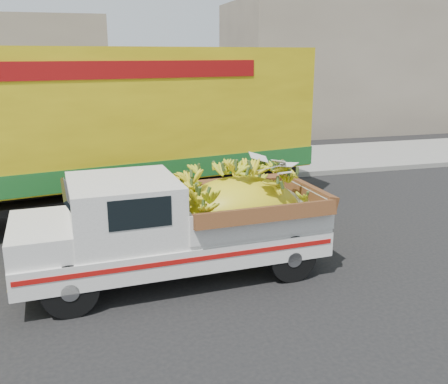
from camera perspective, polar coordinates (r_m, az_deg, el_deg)
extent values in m
plane|color=black|center=(8.36, -13.97, -10.94)|extent=(100.00, 100.00, 0.00)
cube|color=gray|center=(14.25, -15.04, 0.42)|extent=(60.00, 0.25, 0.15)
cube|color=gray|center=(16.29, -15.21, 2.26)|extent=(60.00, 4.00, 0.14)
cube|color=gray|center=(26.79, 16.30, 13.53)|extent=(14.00, 6.00, 6.00)
cylinder|color=black|center=(7.59, -17.21, -10.60)|extent=(0.83, 0.28, 0.81)
cylinder|color=black|center=(9.03, -17.69, -6.38)|extent=(0.83, 0.28, 0.81)
cylinder|color=black|center=(8.40, 7.72, -7.40)|extent=(0.83, 0.28, 0.81)
cylinder|color=black|center=(9.72, 3.56, -4.06)|extent=(0.83, 0.28, 0.81)
cube|color=white|center=(8.42, -5.85, -5.91)|extent=(5.13, 2.12, 0.42)
cube|color=#A50F0C|center=(7.58, -4.20, -7.82)|extent=(4.91, 0.31, 0.07)
cube|color=silver|center=(8.30, -22.79, -8.28)|extent=(0.22, 1.78, 0.15)
cube|color=white|center=(8.09, -20.27, -4.71)|extent=(1.01, 1.76, 0.38)
cube|color=white|center=(8.06, -11.34, -1.93)|extent=(1.76, 1.84, 0.96)
cube|color=black|center=(7.20, -9.55, -2.46)|extent=(0.91, 0.07, 0.45)
cube|color=white|center=(8.63, 2.37, -1.92)|extent=(2.57, 1.97, 0.55)
ellipsoid|color=yellow|center=(8.63, 1.70, -2.70)|extent=(2.31, 1.59, 1.37)
cylinder|color=black|center=(12.39, 4.61, 0.95)|extent=(1.14, 0.52, 1.10)
cylinder|color=black|center=(14.09, 0.41, 2.79)|extent=(1.14, 0.52, 1.10)
cylinder|color=black|center=(11.84, -0.38, 0.30)|extent=(1.14, 0.52, 1.10)
cylinder|color=black|center=(13.61, -4.10, 2.28)|extent=(1.14, 0.52, 1.10)
cube|color=black|center=(11.72, -18.19, 0.51)|extent=(11.98, 3.21, 0.36)
cube|color=yellow|center=(11.43, -18.86, 8.28)|extent=(12.02, 4.64, 2.84)
cube|color=#1C6224|center=(11.62, -18.36, 2.56)|extent=(12.08, 4.67, 0.45)
cube|color=maroon|center=(10.11, -18.30, 13.02)|extent=(8.26, 1.58, 0.35)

